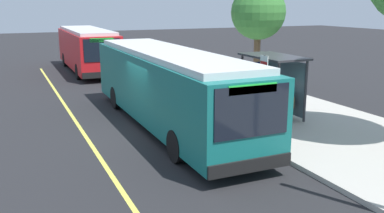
% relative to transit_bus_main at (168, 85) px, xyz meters
% --- Properties ---
extents(ground_plane, '(120.00, 120.00, 0.00)m').
position_rel_transit_bus_main_xyz_m(ground_plane, '(0.19, -1.01, -1.62)').
color(ground_plane, '#232326').
extents(sidewalk_curb, '(44.00, 6.40, 0.15)m').
position_rel_transit_bus_main_xyz_m(sidewalk_curb, '(0.19, 4.99, -1.54)').
color(sidewalk_curb, '#B7B2A8').
rests_on(sidewalk_curb, ground_plane).
extents(lane_stripe_center, '(36.00, 0.14, 0.01)m').
position_rel_transit_bus_main_xyz_m(lane_stripe_center, '(0.19, -3.21, -1.61)').
color(lane_stripe_center, '#E0D64C').
rests_on(lane_stripe_center, ground_plane).
extents(transit_bus_main, '(12.07, 2.62, 2.95)m').
position_rel_transit_bus_main_xyz_m(transit_bus_main, '(0.00, 0.00, 0.00)').
color(transit_bus_main, '#146B66').
rests_on(transit_bus_main, ground_plane).
extents(transit_bus_second, '(10.39, 2.68, 2.95)m').
position_rel_transit_bus_main_xyz_m(transit_bus_second, '(-15.16, -0.23, -0.00)').
color(transit_bus_second, red).
rests_on(transit_bus_second, ground_plane).
extents(bus_shelter, '(2.90, 1.60, 2.48)m').
position_rel_transit_bus_main_xyz_m(bus_shelter, '(0.59, 4.38, 0.30)').
color(bus_shelter, '#333338').
rests_on(bus_shelter, sidewalk_curb).
extents(waiting_bench, '(1.60, 0.48, 0.95)m').
position_rel_transit_bus_main_xyz_m(waiting_bench, '(1.04, 4.37, -0.99)').
color(waiting_bench, brown).
rests_on(waiting_bench, sidewalk_curb).
extents(route_sign_post, '(0.44, 0.08, 2.80)m').
position_rel_transit_bus_main_xyz_m(route_sign_post, '(2.77, 2.46, 0.34)').
color(route_sign_post, '#333338').
rests_on(route_sign_post, sidewalk_curb).
extents(pedestrian_commuter, '(0.24, 0.40, 1.69)m').
position_rel_transit_bus_main_xyz_m(pedestrian_commuter, '(0.14, 3.00, -0.50)').
color(pedestrian_commuter, '#282D47').
rests_on(pedestrian_commuter, sidewalk_curb).
extents(street_tree_near_shelter, '(2.98, 2.98, 5.53)m').
position_rel_transit_bus_main_xyz_m(street_tree_near_shelter, '(-5.13, 7.26, 2.53)').
color(street_tree_near_shelter, brown).
rests_on(street_tree_near_shelter, sidewalk_curb).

